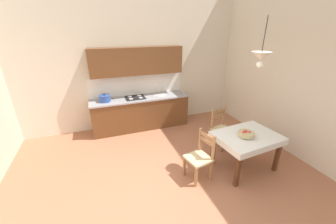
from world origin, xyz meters
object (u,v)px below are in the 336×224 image
(pendant_lamp, at_px, (261,57))
(dining_chair_kitchen_side, at_px, (221,129))
(fruit_bowl, at_px, (246,134))
(dining_table, at_px, (246,141))
(dining_chair_tv_side, at_px, (200,157))
(kitchen_cabinetry, at_px, (140,98))

(pendant_lamp, bearing_deg, dining_chair_kitchen_side, 85.34)
(dining_chair_kitchen_side, bearing_deg, fruit_bowl, -97.42)
(dining_table, bearing_deg, pendant_lamp, -135.23)
(dining_chair_tv_side, height_order, dining_chair_kitchen_side, same)
(kitchen_cabinetry, xyz_separation_m, pendant_lamp, (1.51, -2.56, 1.37))
(kitchen_cabinetry, distance_m, dining_chair_tv_side, 2.57)
(dining_chair_kitchen_side, height_order, pendant_lamp, pendant_lamp)
(dining_table, distance_m, dining_chair_kitchen_side, 0.91)
(dining_table, relative_size, dining_chair_tv_side, 1.36)
(kitchen_cabinetry, relative_size, dining_chair_tv_side, 2.84)
(dining_table, xyz_separation_m, dining_chair_kitchen_side, (0.04, 0.89, -0.17))
(dining_chair_tv_side, bearing_deg, pendant_lamp, -5.67)
(dining_chair_tv_side, bearing_deg, dining_table, -3.43)
(dining_chair_tv_side, distance_m, pendant_lamp, 2.02)
(kitchen_cabinetry, bearing_deg, fruit_bowl, -60.35)
(dining_chair_tv_side, height_order, pendant_lamp, pendant_lamp)
(dining_table, bearing_deg, dining_chair_kitchen_side, 87.42)
(kitchen_cabinetry, relative_size, dining_table, 2.09)
(kitchen_cabinetry, height_order, pendant_lamp, pendant_lamp)
(kitchen_cabinetry, distance_m, pendant_lamp, 3.27)
(dining_chair_tv_side, xyz_separation_m, pendant_lamp, (0.94, -0.09, 1.79))
(dining_table, height_order, dining_chair_tv_side, dining_chair_tv_side)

